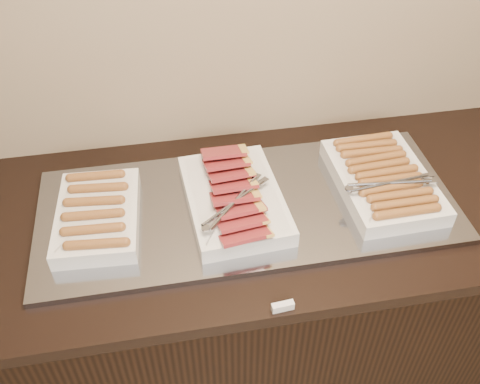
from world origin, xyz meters
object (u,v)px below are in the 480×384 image
(counter, at_px, (241,301))
(dish_right, at_px, (383,179))
(warming_tray, at_px, (247,206))
(dish_left, at_px, (98,215))
(dish_center, at_px, (234,198))

(counter, distance_m, dish_right, 0.66)
(counter, height_order, warming_tray, warming_tray)
(dish_left, distance_m, dish_center, 0.38)
(dish_center, distance_m, dish_right, 0.45)
(dish_right, bearing_deg, warming_tray, 178.17)
(counter, relative_size, dish_right, 5.19)
(dish_center, relative_size, dish_right, 1.05)
(warming_tray, distance_m, dish_left, 0.42)
(counter, relative_size, dish_center, 4.93)
(dish_left, xyz_separation_m, dish_center, (0.38, -0.00, 0.00))
(counter, height_order, dish_center, dish_center)
(dish_right, bearing_deg, dish_left, 178.40)
(dish_left, height_order, dish_center, dish_center)
(dish_center, xyz_separation_m, dish_right, (0.45, 0.00, 0.00))
(warming_tray, bearing_deg, dish_center, -175.11)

